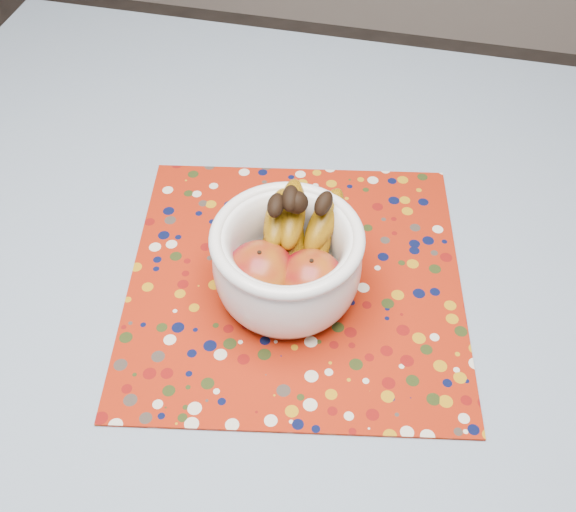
{
  "coord_description": "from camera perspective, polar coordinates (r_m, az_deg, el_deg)",
  "views": [
    {
      "loc": [
        0.16,
        -0.49,
        1.46
      ],
      "look_at": [
        0.03,
        0.04,
        0.83
      ],
      "focal_mm": 42.0,
      "sensor_mm": 36.0,
      "label": 1
    }
  ],
  "objects": [
    {
      "name": "fruit_bowl",
      "position": [
        0.83,
        0.15,
        0.11
      ],
      "size": [
        0.19,
        0.2,
        0.16
      ],
      "color": "white",
      "rests_on": "placemat"
    },
    {
      "name": "tablecloth",
      "position": [
        0.87,
        -2.81,
        -4.74
      ],
      "size": [
        1.32,
        1.32,
        0.01
      ],
      "primitive_type": "cube",
      "color": "slate",
      "rests_on": "table"
    },
    {
      "name": "placemat",
      "position": [
        0.89,
        0.61,
        -2.07
      ],
      "size": [
        0.51,
        0.51,
        0.0
      ],
      "primitive_type": "cube",
      "rotation": [
        0.0,
        0.0,
        0.19
      ],
      "color": "#941B08",
      "rests_on": "tablecloth"
    },
    {
      "name": "table",
      "position": [
        0.94,
        -2.63,
        -7.67
      ],
      "size": [
        1.2,
        1.2,
        0.75
      ],
      "color": "brown",
      "rests_on": "ground"
    }
  ]
}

